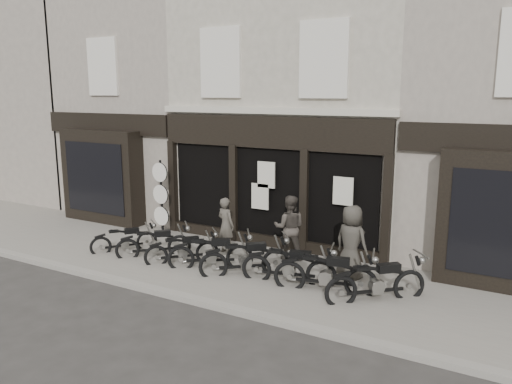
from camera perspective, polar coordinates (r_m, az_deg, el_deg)
The scene contains 18 objects.
ground_plane at distance 12.48m, azimuth -5.04°, elevation -10.13°, with size 90.00×90.00×0.00m, color #2D2B28.
pavement at distance 13.16m, azimuth -2.81°, elevation -8.66°, with size 30.00×4.20×0.12m, color slate.
kerb at distance 11.53m, azimuth -8.62°, elevation -11.74°, with size 30.00×0.25×0.13m, color gray.
central_building at distance 16.86m, azimuth 6.34°, elevation 9.65°, with size 7.30×6.22×8.34m.
neighbour_left at distance 20.17m, azimuth -10.80°, elevation 9.67°, with size 5.60×6.73×8.34m.
filler_left at distance 26.23m, azimuth -24.61°, elevation 9.33°, with size 11.00×6.00×8.20m, color #9D9285.
motorcycle_0 at distance 14.78m, azimuth -14.75°, elevation -5.55°, with size 1.34×1.61×0.91m.
motorcycle_1 at distance 14.12m, azimuth -11.51°, elevation -6.05°, with size 1.65×1.59×0.99m.
motorcycle_2 at distance 13.49m, azimuth -8.35°, elevation -6.83°, with size 1.58×1.56×0.95m.
motorcycle_3 at distance 13.00m, azimuth -5.10°, elevation -7.27°, with size 1.95×1.45×1.06m.
motorcycle_4 at distance 12.47m, azimuth -1.14°, elevation -7.96°, with size 1.92×1.67×1.10m.
motorcycle_5 at distance 11.99m, azimuth 3.86°, elevation -8.79°, with size 2.25×0.89×1.10m.
motorcycle_6 at distance 11.56m, azimuth 8.02°, elevation -9.59°, with size 2.32×0.91×1.13m.
motorcycle_7 at distance 11.29m, azimuth 13.66°, elevation -10.36°, with size 1.90×1.77×1.12m.
man_left at distance 13.97m, azimuth -3.47°, elevation -3.82°, with size 0.58×0.38×1.58m, color #4A443C.
man_centre at distance 13.43m, azimuth 3.84°, elevation -4.06°, with size 0.85×0.66×1.76m, color #3F3933.
man_right at distance 12.25m, azimuth 10.85°, elevation -5.63°, with size 0.88×0.58×1.81m, color #393630.
advert_sign_post at distance 16.02m, azimuth -10.79°, elevation -0.93°, with size 0.61×0.39×2.48m.
Camera 1 is at (6.61, -9.56, 4.56)m, focal length 35.00 mm.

